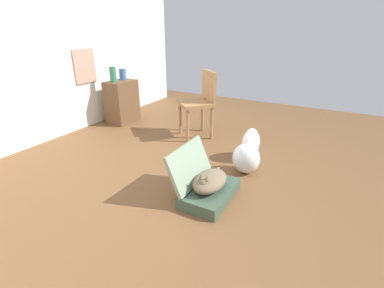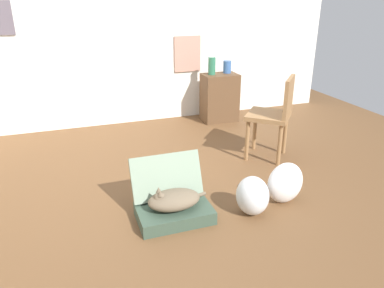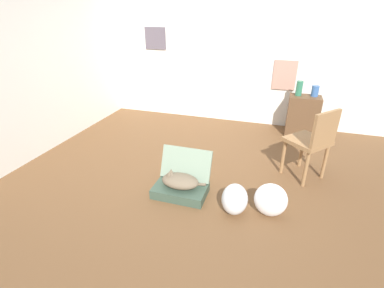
# 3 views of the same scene
# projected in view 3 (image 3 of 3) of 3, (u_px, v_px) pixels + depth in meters

# --- Properties ---
(ground_plane) EXTENTS (7.68, 7.68, 0.00)m
(ground_plane) POSITION_uv_depth(u_px,v_px,m) (195.00, 176.00, 3.68)
(ground_plane) COLOR brown
(ground_plane) RESTS_ON ground
(wall_back) EXTENTS (6.40, 0.15, 2.60)m
(wall_back) POSITION_uv_depth(u_px,v_px,m) (232.00, 52.00, 5.06)
(wall_back) COLOR silver
(wall_back) RESTS_ON ground
(wall_left) EXTENTS (0.12, 4.80, 2.60)m
(wall_left) POSITION_uv_depth(u_px,v_px,m) (53.00, 59.00, 4.26)
(wall_left) COLOR silver
(wall_left) RESTS_ON ground
(suitcase_base) EXTENTS (0.62, 0.39, 0.11)m
(suitcase_base) POSITION_uv_depth(u_px,v_px,m) (180.00, 190.00, 3.28)
(suitcase_base) COLOR #384C3D
(suitcase_base) RESTS_ON ground
(suitcase_lid) EXTENTS (0.62, 0.19, 0.38)m
(suitcase_lid) POSITION_uv_depth(u_px,v_px,m) (186.00, 164.00, 3.36)
(suitcase_lid) COLOR gray
(suitcase_lid) RESTS_ON suitcase_base
(cat) EXTENTS (0.52, 0.28, 0.20)m
(cat) POSITION_uv_depth(u_px,v_px,m) (180.00, 181.00, 3.23)
(cat) COLOR brown
(cat) RESTS_ON suitcase_base
(plastic_bag_white) EXTENTS (0.28, 0.30, 0.34)m
(plastic_bag_white) POSITION_uv_depth(u_px,v_px,m) (235.00, 199.00, 2.94)
(plastic_bag_white) COLOR silver
(plastic_bag_white) RESTS_ON ground
(plastic_bag_clear) EXTENTS (0.34, 0.20, 0.39)m
(plastic_bag_clear) POSITION_uv_depth(u_px,v_px,m) (271.00, 200.00, 2.89)
(plastic_bag_clear) COLOR white
(plastic_bag_clear) RESTS_ON ground
(side_table) EXTENTS (0.50, 0.34, 0.69)m
(side_table) POSITION_uv_depth(u_px,v_px,m) (302.00, 116.00, 4.75)
(side_table) COLOR brown
(side_table) RESTS_ON ground
(vase_tall) EXTENTS (0.10, 0.10, 0.24)m
(vase_tall) POSITION_uv_depth(u_px,v_px,m) (299.00, 88.00, 4.60)
(vase_tall) COLOR #2D7051
(vase_tall) RESTS_ON side_table
(vase_short) EXTENTS (0.12, 0.12, 0.18)m
(vase_short) POSITION_uv_depth(u_px,v_px,m) (315.00, 91.00, 4.57)
(vase_short) COLOR #38609E
(vase_short) RESTS_ON side_table
(chair) EXTENTS (0.64, 0.64, 0.94)m
(chair) POSITION_uv_depth(u_px,v_px,m) (312.00, 141.00, 3.41)
(chair) COLOR olive
(chair) RESTS_ON ground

